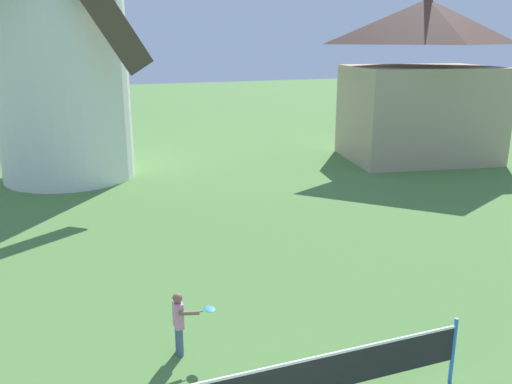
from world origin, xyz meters
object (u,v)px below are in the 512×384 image
Objects in this scene: tennis_net at (308,378)px; chapel at (421,83)px; windmill at (55,13)px; player_far at (180,320)px.

chapel is (11.94, 13.66, 2.60)m from tennis_net.
player_far is (1.22, -13.37, -5.37)m from windmill.
tennis_net is at bearing -131.16° from chapel.
chapel is (13.20, 11.40, 2.64)m from player_far.
tennis_net is 4.45× the size of player_far.
chapel is at bearing 40.83° from player_far.
tennis_net is at bearing -81.00° from windmill.
windmill is 2.53× the size of tennis_net.
tennis_net is (2.47, -15.62, -5.32)m from windmill.
tennis_net is at bearing -60.81° from player_far.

